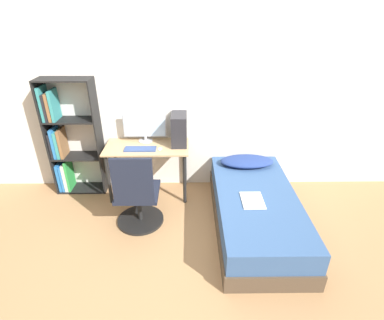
{
  "coord_description": "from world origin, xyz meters",
  "views": [
    {
      "loc": [
        0.23,
        -2.41,
        2.38
      ],
      "look_at": [
        0.27,
        0.67,
        0.75
      ],
      "focal_mm": 28.0,
      "sensor_mm": 36.0,
      "label": 1
    }
  ],
  "objects_px": {
    "bed": "(255,210)",
    "pc_tower": "(179,129)",
    "keyboard": "(140,149)",
    "bookshelf": "(65,141)",
    "monitor": "(145,126)",
    "office_chair": "(137,199)"
  },
  "relations": [
    {
      "from": "bed",
      "to": "pc_tower",
      "type": "xyz_separation_m",
      "value": [
        -0.9,
        0.77,
        0.71
      ]
    },
    {
      "from": "bed",
      "to": "keyboard",
      "type": "distance_m",
      "value": 1.6
    },
    {
      "from": "bookshelf",
      "to": "bed",
      "type": "bearing_deg",
      "value": -18.72
    },
    {
      "from": "monitor",
      "to": "keyboard",
      "type": "distance_m",
      "value": 0.34
    },
    {
      "from": "keyboard",
      "to": "pc_tower",
      "type": "height_order",
      "value": "pc_tower"
    },
    {
      "from": "keyboard",
      "to": "bookshelf",
      "type": "bearing_deg",
      "value": 167.26
    },
    {
      "from": "pc_tower",
      "to": "keyboard",
      "type": "bearing_deg",
      "value": -159.64
    },
    {
      "from": "bed",
      "to": "pc_tower",
      "type": "distance_m",
      "value": 1.38
    },
    {
      "from": "keyboard",
      "to": "office_chair",
      "type": "bearing_deg",
      "value": -88.28
    },
    {
      "from": "bookshelf",
      "to": "keyboard",
      "type": "bearing_deg",
      "value": -12.74
    },
    {
      "from": "office_chair",
      "to": "pc_tower",
      "type": "xyz_separation_m",
      "value": [
        0.47,
        0.74,
        0.57
      ]
    },
    {
      "from": "office_chair",
      "to": "keyboard",
      "type": "xyz_separation_m",
      "value": [
        -0.02,
        0.56,
        0.38
      ]
    },
    {
      "from": "monitor",
      "to": "office_chair",
      "type": "bearing_deg",
      "value": -91.22
    },
    {
      "from": "office_chair",
      "to": "pc_tower",
      "type": "relative_size",
      "value": 2.44
    },
    {
      "from": "monitor",
      "to": "pc_tower",
      "type": "bearing_deg",
      "value": -10.97
    },
    {
      "from": "keyboard",
      "to": "pc_tower",
      "type": "xyz_separation_m",
      "value": [
        0.49,
        0.18,
        0.19
      ]
    },
    {
      "from": "bed",
      "to": "monitor",
      "type": "xyz_separation_m",
      "value": [
        -1.36,
        0.86,
        0.72
      ]
    },
    {
      "from": "office_chair",
      "to": "bed",
      "type": "bearing_deg",
      "value": -1.09
    },
    {
      "from": "office_chair",
      "to": "pc_tower",
      "type": "distance_m",
      "value": 1.05
    },
    {
      "from": "monitor",
      "to": "pc_tower",
      "type": "xyz_separation_m",
      "value": [
        0.45,
        -0.09,
        -0.01
      ]
    },
    {
      "from": "office_chair",
      "to": "bookshelf",
      "type": "bearing_deg",
      "value": 142.78
    },
    {
      "from": "bookshelf",
      "to": "keyboard",
      "type": "xyz_separation_m",
      "value": [
        1.03,
        -0.23,
        -0.01
      ]
    }
  ]
}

